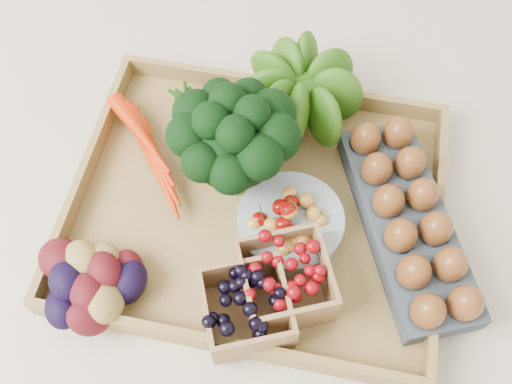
% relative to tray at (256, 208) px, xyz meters
% --- Properties ---
extents(ground, '(4.00, 4.00, 0.00)m').
position_rel_tray_xyz_m(ground, '(0.00, 0.00, -0.01)').
color(ground, beige).
rests_on(ground, ground).
extents(tray, '(0.55, 0.45, 0.01)m').
position_rel_tray_xyz_m(tray, '(0.00, 0.00, 0.00)').
color(tray, olive).
rests_on(tray, ground).
extents(carrots, '(0.19, 0.14, 0.05)m').
position_rel_tray_xyz_m(carrots, '(-0.18, 0.06, 0.03)').
color(carrots, red).
rests_on(carrots, tray).
extents(lettuce, '(0.13, 0.13, 0.13)m').
position_rel_tray_xyz_m(lettuce, '(0.04, 0.19, 0.07)').
color(lettuce, '#1D4A0B').
rests_on(lettuce, tray).
extents(broccoli, '(0.18, 0.18, 0.14)m').
position_rel_tray_xyz_m(broccoli, '(-0.04, 0.04, 0.08)').
color(broccoli, black).
rests_on(broccoli, tray).
extents(cherry_bowl, '(0.16, 0.16, 0.04)m').
position_rel_tray_xyz_m(cherry_bowl, '(0.06, -0.03, 0.03)').
color(cherry_bowl, '#8C9EA5').
rests_on(cherry_bowl, tray).
extents(egg_carton, '(0.24, 0.35, 0.04)m').
position_rel_tray_xyz_m(egg_carton, '(0.22, 0.00, 0.03)').
color(egg_carton, '#384147').
rests_on(egg_carton, tray).
extents(potatoes, '(0.16, 0.16, 0.09)m').
position_rel_tray_xyz_m(potatoes, '(-0.20, -0.17, 0.05)').
color(potatoes, '#3E090F').
rests_on(potatoes, tray).
extents(punnet_blackberry, '(0.15, 0.15, 0.08)m').
position_rel_tray_xyz_m(punnet_blackberry, '(0.02, -0.17, 0.05)').
color(punnet_blackberry, black).
rests_on(punnet_blackberry, tray).
extents(punnet_raspberry, '(0.16, 0.16, 0.08)m').
position_rel_tray_xyz_m(punnet_raspberry, '(0.07, -0.12, 0.05)').
color(punnet_raspberry, '#680409').
rests_on(punnet_raspberry, tray).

